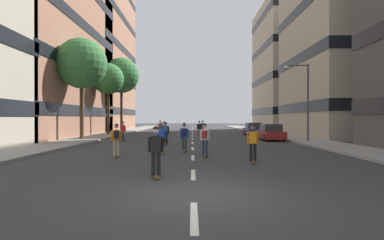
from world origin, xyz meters
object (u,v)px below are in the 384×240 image
object	(u,v)px
skater_3	(155,149)
skater_11	(163,131)
skater_5	(199,128)
skater_6	(122,130)
street_tree_mid	(81,64)
streetlamp_right	(303,94)
parked_car_mid	(270,133)
skater_1	(161,137)
skater_10	(160,127)
street_tree_far	(121,76)
skater_7	(252,142)
skater_8	(165,132)
skater_2	(202,126)
skater_4	(184,135)
skater_0	(116,138)
skater_9	(204,138)
parked_car_near	(253,130)
street_tree_near	(108,79)

from	to	relation	value
skater_3	skater_11	xyz separation A→B (m)	(-1.16, 16.37, 0.00)
skater_5	skater_6	xyz separation A→B (m)	(-7.04, -5.80, -0.03)
street_tree_mid	streetlamp_right	world-z (taller)	street_tree_mid
parked_car_mid	streetlamp_right	xyz separation A→B (m)	(2.20, -2.42, 3.44)
skater_1	skater_10	xyz separation A→B (m)	(-1.87, 18.51, 0.03)
street_tree_far	skater_7	world-z (taller)	street_tree_far
parked_car_mid	skater_8	bearing A→B (deg)	-151.40
skater_10	skater_2	bearing A→B (deg)	35.78
skater_4	skater_10	world-z (taller)	same
streetlamp_right	skater_3	size ratio (longest dim) A/B	3.65
skater_0	skater_11	distance (m)	10.70
parked_car_mid	street_tree_mid	distance (m)	18.54
skater_7	skater_9	size ratio (longest dim) A/B	1.00
parked_car_near	skater_2	xyz separation A→B (m)	(-5.93, 2.45, 0.32)
streetlamp_right	skater_8	bearing A→B (deg)	-166.99
skater_1	skater_5	distance (m)	16.48
street_tree_near	skater_11	size ratio (longest dim) A/B	4.80
parked_car_near	skater_8	bearing A→B (deg)	-124.70
street_tree_near	skater_7	size ratio (longest dim) A/B	4.80
skater_1	skater_9	distance (m)	2.94
skater_7	skater_10	distance (m)	23.27
skater_4	skater_7	world-z (taller)	same
skater_0	skater_10	size ratio (longest dim) A/B	1.00
skater_1	skater_6	distance (m)	11.39
skater_4	skater_6	bearing A→B (deg)	121.56
parked_car_near	skater_0	size ratio (longest dim) A/B	2.47
streetlamp_right	skater_9	xyz separation A→B (m)	(-8.83, -10.49, -3.12)
skater_2	skater_11	bearing A→B (deg)	-105.90
skater_1	skater_5	bearing A→B (deg)	81.01
street_tree_far	skater_4	xyz separation A→B (m)	(9.64, -26.55, -7.15)
street_tree_near	street_tree_far	world-z (taller)	street_tree_far
skater_10	street_tree_mid	bearing A→B (deg)	-130.74
street_tree_mid	skater_5	distance (m)	13.54
parked_car_near	skater_5	bearing A→B (deg)	-152.41
skater_0	skater_8	world-z (taller)	same
street_tree_mid	skater_8	distance (m)	11.17
skater_5	skater_8	world-z (taller)	same
skater_8	skater_2	bearing A→B (deg)	77.94
skater_0	skater_7	world-z (taller)	same
skater_4	skater_7	size ratio (longest dim) A/B	1.00
skater_4	skater_11	size ratio (longest dim) A/B	1.00
streetlamp_right	skater_3	xyz separation A→B (m)	(-10.74, -16.35, -3.15)
street_tree_mid	skater_2	bearing A→B (deg)	44.08
street_tree_near	skater_5	xyz separation A→B (m)	(10.91, -4.04, -5.74)
street_tree_mid	skater_8	xyz separation A→B (m)	(8.09, -4.80, -6.03)
street_tree_far	skater_9	size ratio (longest dim) A/B	5.94
street_tree_mid	skater_0	xyz separation A→B (m)	(6.17, -12.69, -6.03)
streetlamp_right	skater_4	world-z (taller)	streetlamp_right
skater_0	skater_4	bearing A→B (deg)	38.64
parked_car_near	skater_4	size ratio (longest dim) A/B	2.47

